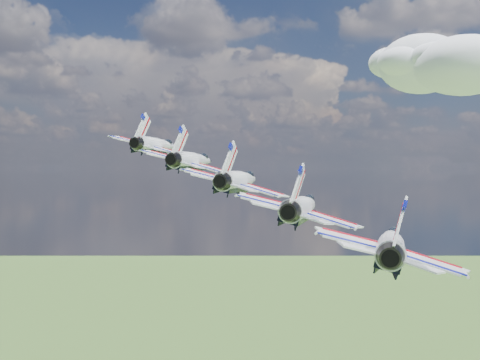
% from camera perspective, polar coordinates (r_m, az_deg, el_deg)
% --- Properties ---
extents(cloud_far, '(57.27, 45.00, 22.50)m').
position_cam_1_polar(cloud_far, '(260.23, 16.44, 10.21)').
color(cloud_far, white).
extents(jet_0, '(14.53, 18.60, 7.92)m').
position_cam_1_polar(jet_0, '(91.46, -7.84, 3.30)').
color(jet_0, white).
extents(jet_1, '(14.53, 18.60, 7.92)m').
position_cam_1_polar(jet_1, '(80.49, -4.44, 1.87)').
color(jet_1, silver).
extents(jet_2, '(14.53, 18.60, 7.92)m').
position_cam_1_polar(jet_2, '(69.96, 0.00, 0.00)').
color(jet_2, silver).
extents(jet_3, '(14.53, 18.60, 7.92)m').
position_cam_1_polar(jet_3, '(60.09, 5.95, -2.51)').
color(jet_3, white).
extents(jet_4, '(14.53, 18.60, 7.92)m').
position_cam_1_polar(jet_4, '(51.28, 14.13, -5.89)').
color(jet_4, white).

